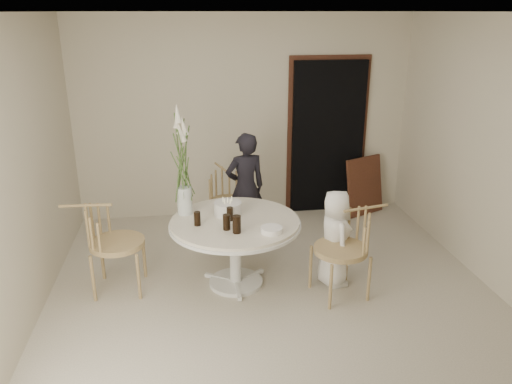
{
  "coord_description": "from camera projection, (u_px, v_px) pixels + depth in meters",
  "views": [
    {
      "loc": [
        -0.81,
        -4.34,
        2.71
      ],
      "look_at": [
        -0.13,
        0.3,
        1.0
      ],
      "focal_mm": 35.0,
      "sensor_mm": 36.0,
      "label": 1
    }
  ],
  "objects": [
    {
      "name": "ground",
      "position": [
        273.0,
        293.0,
        5.07
      ],
      "size": [
        4.5,
        4.5,
        0.0
      ],
      "primitive_type": "plane",
      "color": "beige",
      "rests_on": "ground"
    },
    {
      "name": "room_shell",
      "position": [
        275.0,
        138.0,
        4.52
      ],
      "size": [
        4.5,
        4.5,
        4.5
      ],
      "color": "silver",
      "rests_on": "ground"
    },
    {
      "name": "doorway",
      "position": [
        328.0,
        138.0,
        6.91
      ],
      "size": [
        1.0,
        0.1,
        2.1
      ],
      "primitive_type": "cube",
      "color": "black",
      "rests_on": "ground"
    },
    {
      "name": "door_trim",
      "position": [
        327.0,
        133.0,
        6.92
      ],
      "size": [
        1.12,
        0.03,
        2.22
      ],
      "primitive_type": "cube",
      "color": "#592A1E",
      "rests_on": "ground"
    },
    {
      "name": "table",
      "position": [
        235.0,
        230.0,
        5.05
      ],
      "size": [
        1.33,
        1.33,
        0.73
      ],
      "color": "silver",
      "rests_on": "ground"
    },
    {
      "name": "picture_frame",
      "position": [
        365.0,
        186.0,
        6.97
      ],
      "size": [
        0.63,
        0.42,
        0.81
      ],
      "primitive_type": "cube",
      "rotation": [
        -0.17,
        0.0,
        0.43
      ],
      "color": "#592A1E",
      "rests_on": "ground"
    },
    {
      "name": "chair_far",
      "position": [
        226.0,
        193.0,
        6.24
      ],
      "size": [
        0.58,
        0.61,
        0.88
      ],
      "rotation": [
        0.0,
        0.0,
        0.29
      ],
      "color": "tan",
      "rests_on": "ground"
    },
    {
      "name": "chair_right",
      "position": [
        353.0,
        238.0,
        4.91
      ],
      "size": [
        0.61,
        0.58,
        0.92
      ],
      "rotation": [
        0.0,
        0.0,
        -1.35
      ],
      "color": "tan",
      "rests_on": "ground"
    },
    {
      "name": "chair_left",
      "position": [
        102.0,
        234.0,
        4.95
      ],
      "size": [
        0.6,
        0.55,
        0.95
      ],
      "rotation": [
        0.0,
        0.0,
        1.51
      ],
      "color": "tan",
      "rests_on": "ground"
    },
    {
      "name": "girl",
      "position": [
        245.0,
        188.0,
        6.06
      ],
      "size": [
        0.56,
        0.43,
        1.37
      ],
      "primitive_type": "imported",
      "rotation": [
        0.0,
        0.0,
        3.37
      ],
      "color": "black",
      "rests_on": "ground"
    },
    {
      "name": "boy",
      "position": [
        335.0,
        238.0,
        5.1
      ],
      "size": [
        0.38,
        0.54,
        1.03
      ],
      "primitive_type": "imported",
      "rotation": [
        0.0,
        0.0,
        1.68
      ],
      "color": "white",
      "rests_on": "ground"
    },
    {
      "name": "birthday_cake",
      "position": [
        228.0,
        208.0,
        5.12
      ],
      "size": [
        0.28,
        0.28,
        0.19
      ],
      "rotation": [
        0.0,
        0.0,
        -0.05
      ],
      "color": "silver",
      "rests_on": "table"
    },
    {
      "name": "cola_tumbler_a",
      "position": [
        227.0,
        222.0,
        4.76
      ],
      "size": [
        0.1,
        0.1,
        0.15
      ],
      "primitive_type": "cylinder",
      "rotation": [
        0.0,
        0.0,
        -0.42
      ],
      "color": "black",
      "rests_on": "table"
    },
    {
      "name": "cola_tumbler_b",
      "position": [
        237.0,
        224.0,
        4.69
      ],
      "size": [
        0.1,
        0.1,
        0.17
      ],
      "primitive_type": "cylinder",
      "rotation": [
        0.0,
        0.0,
        -0.31
      ],
      "color": "black",
      "rests_on": "table"
    },
    {
      "name": "cola_tumbler_c",
      "position": [
        197.0,
        219.0,
        4.86
      ],
      "size": [
        0.08,
        0.08,
        0.14
      ],
      "primitive_type": "cylinder",
      "rotation": [
        0.0,
        0.0,
        0.34
      ],
      "color": "black",
      "rests_on": "table"
    },
    {
      "name": "cola_tumbler_d",
      "position": [
        230.0,
        214.0,
        4.98
      ],
      "size": [
        0.08,
        0.08,
        0.14
      ],
      "primitive_type": "cylinder",
      "rotation": [
        0.0,
        0.0,
        -0.2
      ],
      "color": "black",
      "rests_on": "table"
    },
    {
      "name": "plate_stack",
      "position": [
        272.0,
        230.0,
        4.72
      ],
      "size": [
        0.22,
        0.22,
        0.05
      ],
      "primitive_type": "cylinder",
      "rotation": [
        0.0,
        0.0,
        -0.07
      ],
      "color": "white",
      "rests_on": "table"
    },
    {
      "name": "flower_vase",
      "position": [
        183.0,
        167.0,
        5.0
      ],
      "size": [
        0.15,
        0.15,
        1.14
      ],
      "rotation": [
        0.0,
        0.0,
        0.18
      ],
      "color": "silver",
      "rests_on": "table"
    }
  ]
}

